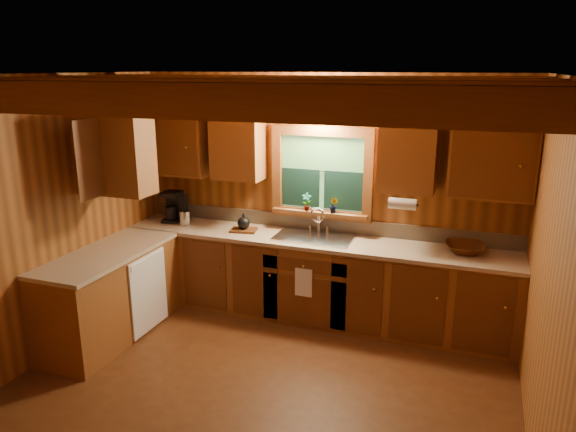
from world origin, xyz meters
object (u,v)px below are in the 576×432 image
(coffee_maker, at_px, (173,206))
(cutting_board, at_px, (244,230))
(sink, at_px, (314,242))
(wicker_basket, at_px, (465,248))

(coffee_maker, bearing_deg, cutting_board, -17.40)
(coffee_maker, height_order, cutting_board, coffee_maker)
(sink, relative_size, cutting_board, 2.91)
(sink, bearing_deg, cutting_board, -177.54)
(cutting_board, bearing_deg, coffee_maker, 162.54)
(coffee_maker, bearing_deg, sink, -13.17)
(cutting_board, bearing_deg, sink, -8.13)
(sink, relative_size, wicker_basket, 2.17)
(sink, xyz_separation_m, coffee_maker, (-1.76, 0.08, 0.22))
(cutting_board, distance_m, wicker_basket, 2.33)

